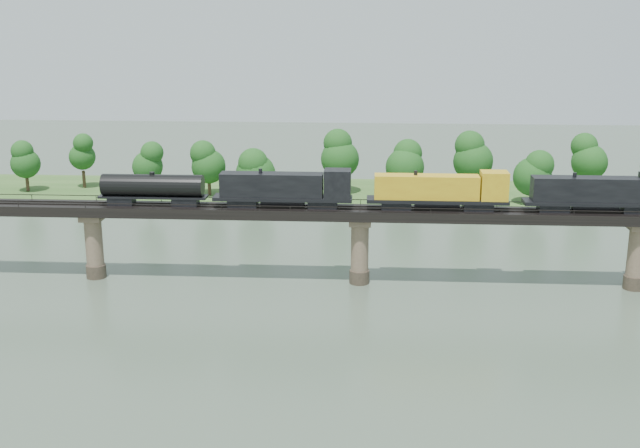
{
  "coord_description": "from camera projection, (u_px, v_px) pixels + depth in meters",
  "views": [
    {
      "loc": [
        1.37,
        -83.17,
        39.86
      ],
      "look_at": [
        -5.88,
        30.0,
        9.0
      ],
      "focal_mm": 45.0,
      "sensor_mm": 36.0,
      "label": 1
    }
  ],
  "objects": [
    {
      "name": "ground",
      "position": [
        355.0,
        371.0,
        90.64
      ],
      "size": [
        400.0,
        400.0,
        0.0
      ],
      "primitive_type": "plane",
      "color": "#3A4A3B",
      "rests_on": "ground"
    },
    {
      "name": "far_bank",
      "position": [
        364.0,
        194.0,
        172.28
      ],
      "size": [
        300.0,
        24.0,
        1.6
      ],
      "primitive_type": "cube",
      "color": "#305321",
      "rests_on": "ground"
    },
    {
      "name": "bridge",
      "position": [
        360.0,
        248.0,
        118.09
      ],
      "size": [
        236.0,
        30.0,
        11.5
      ],
      "color": "#473A2D",
      "rests_on": "ground"
    },
    {
      "name": "bridge_superstructure",
      "position": [
        360.0,
        206.0,
        116.43
      ],
      "size": [
        220.0,
        4.9,
        0.75
      ],
      "color": "black",
      "rests_on": "bridge"
    },
    {
      "name": "far_treeline",
      "position": [
        324.0,
        161.0,
        166.36
      ],
      "size": [
        289.06,
        17.54,
        13.6
      ],
      "color": "#382619",
      "rests_on": "far_bank"
    },
    {
      "name": "freight_train",
      "position": [
        387.0,
        190.0,
        115.56
      ],
      "size": [
        82.11,
        3.2,
        5.65
      ],
      "color": "black",
      "rests_on": "bridge"
    }
  ]
}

